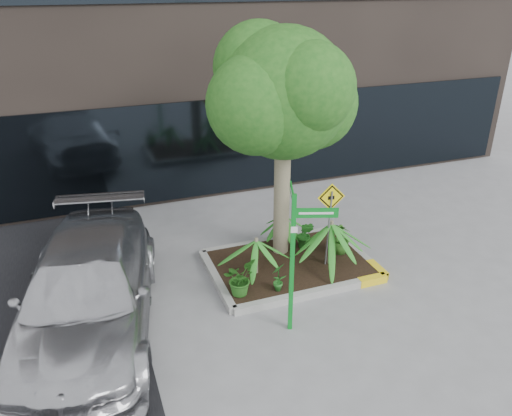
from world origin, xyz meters
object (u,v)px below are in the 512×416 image
object	(u,v)px
parked_car	(88,292)
tree	(284,94)
street_sign_post	(295,248)
cattle_sign	(330,211)

from	to	relation	value
parked_car	tree	bearing A→B (deg)	27.25
street_sign_post	parked_car	bearing A→B (deg)	179.85
street_sign_post	tree	bearing A→B (deg)	91.53
parked_car	cattle_sign	size ratio (longest dim) A/B	2.88
tree	street_sign_post	size ratio (longest dim) A/B	1.91
parked_car	cattle_sign	xyz separation A→B (m)	(4.64, 0.24, 0.62)
tree	street_sign_post	bearing A→B (deg)	-107.70
parked_car	cattle_sign	bearing A→B (deg)	14.01
tree	cattle_sign	bearing A→B (deg)	-54.95
parked_car	street_sign_post	world-z (taller)	street_sign_post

